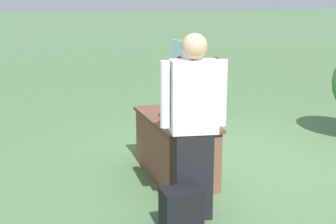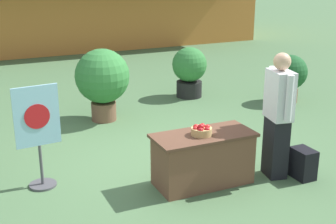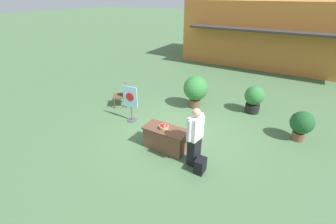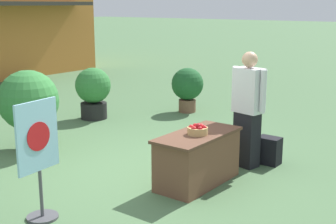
{
  "view_description": "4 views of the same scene",
  "coord_description": "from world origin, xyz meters",
  "px_view_note": "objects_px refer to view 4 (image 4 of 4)",
  "views": [
    {
      "loc": [
        4.96,
        -2.69,
        2.03
      ],
      "look_at": [
        -0.13,
        -0.91,
        0.7
      ],
      "focal_mm": 50.0,
      "sensor_mm": 36.0,
      "label": 1
    },
    {
      "loc": [
        -2.65,
        -5.89,
        2.85
      ],
      "look_at": [
        -0.19,
        -0.54,
        0.94
      ],
      "focal_mm": 50.0,
      "sensor_mm": 36.0,
      "label": 2
    },
    {
      "loc": [
        3.05,
        -5.73,
        4.25
      ],
      "look_at": [
        -0.03,
        -0.48,
        1.01
      ],
      "focal_mm": 24.0,
      "sensor_mm": 36.0,
      "label": 3
    },
    {
      "loc": [
        -4.88,
        -4.23,
        2.39
      ],
      "look_at": [
        0.36,
        -0.26,
        0.86
      ],
      "focal_mm": 50.0,
      "sensor_mm": 36.0,
      "label": 4
    }
  ],
  "objects_px": {
    "potted_plant_near_left": "(93,90)",
    "potted_plant_near_right": "(187,86)",
    "poster_board": "(39,156)",
    "potted_plant_far_right": "(29,103)",
    "apple_basket": "(198,130)",
    "backpack": "(269,150)",
    "display_table": "(198,158)",
    "person_visitor": "(248,109)"
  },
  "relations": [
    {
      "from": "apple_basket",
      "to": "poster_board",
      "type": "distance_m",
      "value": 2.09
    },
    {
      "from": "backpack",
      "to": "potted_plant_near_right",
      "type": "distance_m",
      "value": 3.72
    },
    {
      "from": "apple_basket",
      "to": "potted_plant_near_right",
      "type": "bearing_deg",
      "value": 36.56
    },
    {
      "from": "apple_basket",
      "to": "potted_plant_far_right",
      "type": "xyz_separation_m",
      "value": [
        -0.37,
        3.09,
        0.03
      ]
    },
    {
      "from": "potted_plant_far_right",
      "to": "potted_plant_near_left",
      "type": "relative_size",
      "value": 1.23
    },
    {
      "from": "apple_basket",
      "to": "potted_plant_near_right",
      "type": "relative_size",
      "value": 0.27
    },
    {
      "from": "poster_board",
      "to": "potted_plant_near_right",
      "type": "relative_size",
      "value": 1.37
    },
    {
      "from": "poster_board",
      "to": "potted_plant_near_right",
      "type": "bearing_deg",
      "value": 102.89
    },
    {
      "from": "poster_board",
      "to": "display_table",
      "type": "bearing_deg",
      "value": 62.35
    },
    {
      "from": "person_visitor",
      "to": "potted_plant_far_right",
      "type": "height_order",
      "value": "person_visitor"
    },
    {
      "from": "display_table",
      "to": "poster_board",
      "type": "height_order",
      "value": "poster_board"
    },
    {
      "from": "potted_plant_near_left",
      "to": "potted_plant_near_right",
      "type": "xyz_separation_m",
      "value": [
        1.72,
        -1.23,
        -0.02
      ]
    },
    {
      "from": "person_visitor",
      "to": "poster_board",
      "type": "height_order",
      "value": "person_visitor"
    },
    {
      "from": "person_visitor",
      "to": "potted_plant_near_right",
      "type": "bearing_deg",
      "value": -120.36
    },
    {
      "from": "person_visitor",
      "to": "potted_plant_near_right",
      "type": "relative_size",
      "value": 1.73
    },
    {
      "from": "person_visitor",
      "to": "potted_plant_far_right",
      "type": "relative_size",
      "value": 1.28
    },
    {
      "from": "apple_basket",
      "to": "potted_plant_near_right",
      "type": "distance_m",
      "value": 4.38
    },
    {
      "from": "backpack",
      "to": "potted_plant_near_left",
      "type": "bearing_deg",
      "value": 84.22
    },
    {
      "from": "apple_basket",
      "to": "backpack",
      "type": "distance_m",
      "value": 1.53
    },
    {
      "from": "apple_basket",
      "to": "potted_plant_far_right",
      "type": "distance_m",
      "value": 3.12
    },
    {
      "from": "person_visitor",
      "to": "poster_board",
      "type": "relative_size",
      "value": 1.26
    },
    {
      "from": "apple_basket",
      "to": "person_visitor",
      "type": "height_order",
      "value": "person_visitor"
    },
    {
      "from": "apple_basket",
      "to": "potted_plant_near_right",
      "type": "xyz_separation_m",
      "value": [
        3.52,
        2.61,
        -0.18
      ]
    },
    {
      "from": "poster_board",
      "to": "potted_plant_near_left",
      "type": "xyz_separation_m",
      "value": [
        3.72,
        3.0,
        -0.14
      ]
    },
    {
      "from": "poster_board",
      "to": "potted_plant_far_right",
      "type": "height_order",
      "value": "poster_board"
    },
    {
      "from": "display_table",
      "to": "potted_plant_near_right",
      "type": "relative_size",
      "value": 1.34
    },
    {
      "from": "poster_board",
      "to": "potted_plant_near_left",
      "type": "bearing_deg",
      "value": 123.73
    },
    {
      "from": "potted_plant_near_left",
      "to": "potted_plant_near_right",
      "type": "distance_m",
      "value": 2.11
    },
    {
      "from": "backpack",
      "to": "poster_board",
      "type": "xyz_separation_m",
      "value": [
        -3.29,
        1.24,
        0.54
      ]
    },
    {
      "from": "display_table",
      "to": "potted_plant_near_left",
      "type": "relative_size",
      "value": 1.23
    },
    {
      "from": "apple_basket",
      "to": "potted_plant_near_left",
      "type": "bearing_deg",
      "value": 64.87
    },
    {
      "from": "display_table",
      "to": "backpack",
      "type": "height_order",
      "value": "display_table"
    },
    {
      "from": "display_table",
      "to": "poster_board",
      "type": "xyz_separation_m",
      "value": [
        -1.97,
        0.81,
        0.4
      ]
    },
    {
      "from": "display_table",
      "to": "potted_plant_near_left",
      "type": "distance_m",
      "value": 4.2
    },
    {
      "from": "backpack",
      "to": "apple_basket",
      "type": "bearing_deg",
      "value": 163.59
    },
    {
      "from": "display_table",
      "to": "poster_board",
      "type": "relative_size",
      "value": 0.98
    },
    {
      "from": "display_table",
      "to": "poster_board",
      "type": "distance_m",
      "value": 2.16
    },
    {
      "from": "apple_basket",
      "to": "poster_board",
      "type": "height_order",
      "value": "poster_board"
    },
    {
      "from": "display_table",
      "to": "potted_plant_far_right",
      "type": "height_order",
      "value": "potted_plant_far_right"
    },
    {
      "from": "apple_basket",
      "to": "potted_plant_near_left",
      "type": "xyz_separation_m",
      "value": [
        1.8,
        3.84,
        -0.16
      ]
    },
    {
      "from": "person_visitor",
      "to": "potted_plant_near_left",
      "type": "height_order",
      "value": "person_visitor"
    },
    {
      "from": "display_table",
      "to": "backpack",
      "type": "relative_size",
      "value": 3.2
    }
  ]
}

